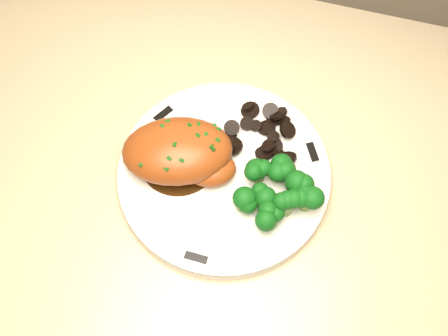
% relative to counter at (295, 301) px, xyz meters
% --- Properties ---
extents(counter, '(2.17, 0.72, 1.06)m').
position_rel_counter_xyz_m(counter, '(0.00, 0.00, 0.00)').
color(counter, brown).
rests_on(counter, ground).
extents(plate, '(0.30, 0.30, 0.02)m').
position_rel_counter_xyz_m(plate, '(-0.14, 0.01, 0.47)').
color(plate, white).
rests_on(plate, counter).
extents(rim_accent_0, '(0.02, 0.03, 0.00)m').
position_rel_counter_xyz_m(rim_accent_0, '(-0.05, 0.06, 0.48)').
color(rim_accent_0, black).
rests_on(rim_accent_0, plate).
extents(rim_accent_1, '(0.02, 0.03, 0.00)m').
position_rel_counter_xyz_m(rim_accent_1, '(-0.23, 0.06, 0.48)').
color(rim_accent_1, black).
rests_on(rim_accent_1, plate).
extents(rim_accent_2, '(0.03, 0.01, 0.00)m').
position_rel_counter_xyz_m(rim_accent_2, '(-0.14, -0.10, 0.48)').
color(rim_accent_2, black).
rests_on(rim_accent_2, plate).
extents(gravy_pool, '(0.09, 0.09, 0.00)m').
position_rel_counter_xyz_m(gravy_pool, '(-0.20, 0.01, 0.48)').
color(gravy_pool, '#311B08').
rests_on(gravy_pool, plate).
extents(chicken_breast, '(0.15, 0.12, 0.05)m').
position_rel_counter_xyz_m(chicken_breast, '(-0.19, 0.00, 0.51)').
color(chicken_breast, '#96451A').
rests_on(chicken_breast, plate).
extents(mushroom_pile, '(0.09, 0.07, 0.02)m').
position_rel_counter_xyz_m(mushroom_pile, '(-0.11, 0.06, 0.49)').
color(mushroom_pile, black).
rests_on(mushroom_pile, plate).
extents(broccoli_florets, '(0.09, 0.08, 0.04)m').
position_rel_counter_xyz_m(broccoli_florets, '(-0.08, -0.01, 0.50)').
color(broccoli_florets, olive).
rests_on(broccoli_florets, plate).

